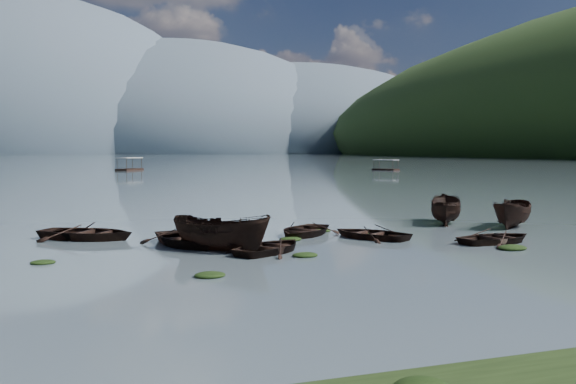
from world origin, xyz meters
name	(u,v)px	position (x,y,z in m)	size (l,w,h in m)	color
ground_plane	(393,264)	(0.00, 0.00, 0.00)	(2400.00, 2400.00, 0.00)	#526067
haze_mtn_b	(24,153)	(-60.00, 900.00, 0.00)	(520.00, 520.00, 340.00)	#475666
haze_mtn_c	(175,153)	(140.00, 900.00, 0.00)	(520.00, 520.00, 260.00)	#475666
haze_mtn_d	(293,153)	(320.00, 900.00, 0.00)	(520.00, 520.00, 220.00)	#475666
rowboat_0	(187,245)	(-6.52, 7.36, 0.00)	(3.42, 4.79, 0.99)	black
rowboat_1	(271,252)	(-3.51, 4.23, 0.00)	(2.87, 4.01, 0.83)	black
rowboat_2	(221,251)	(-5.40, 5.27, 0.00)	(1.79, 4.76, 1.84)	black
rowboat_3	(371,238)	(2.46, 6.74, 0.00)	(2.90, 4.06, 0.84)	black
rowboat_4	(497,243)	(7.31, 3.35, 0.00)	(2.86, 4.01, 0.83)	black
rowboat_5	(513,227)	(11.98, 8.05, 0.00)	(1.75, 4.66, 1.80)	black
rowboat_6	(87,239)	(-10.72, 10.96, 0.00)	(3.45, 4.83, 1.00)	black
rowboat_7	(304,235)	(-0.28, 8.79, 0.00)	(3.05, 4.28, 0.89)	black
rowboat_8	(445,223)	(9.47, 10.98, 0.00)	(1.77, 4.70, 1.82)	black
weed_clump_0	(210,277)	(-7.09, -0.13, 0.00)	(1.08, 0.89, 0.24)	black
weed_clump_1	(250,247)	(-3.93, 5.97, 0.00)	(0.99, 0.79, 0.22)	black
weed_clump_2	(305,256)	(-2.53, 2.71, 0.00)	(1.07, 0.85, 0.23)	black
weed_clump_3	(322,231)	(1.16, 9.92, 0.00)	(0.99, 0.84, 0.22)	black
weed_clump_4	(512,249)	(6.64, 1.42, 0.00)	(1.31, 1.04, 0.27)	black
weed_clump_5	(43,263)	(-12.56, 4.53, 0.00)	(0.95, 0.76, 0.20)	black
weed_clump_6	(290,240)	(-1.53, 7.30, 0.00)	(1.10, 0.92, 0.23)	black
weed_clump_7	(368,235)	(2.92, 7.98, 0.00)	(1.17, 0.94, 0.26)	black
pontoon_centre	(130,170)	(1.62, 118.08, 0.00)	(2.83, 6.79, 2.60)	black
pontoon_right	(386,170)	(53.21, 100.45, 0.00)	(2.36, 5.67, 2.17)	black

